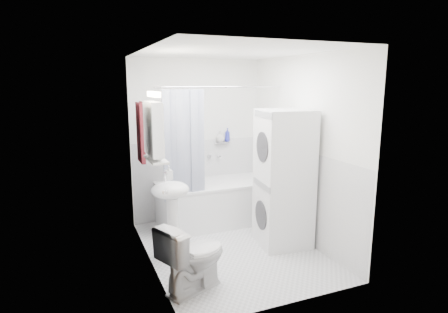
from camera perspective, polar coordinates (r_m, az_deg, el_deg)
name	(u,v)px	position (r m, az deg, el deg)	size (l,w,h in m)	color
floor	(231,249)	(4.85, 1.10, -13.88)	(2.60, 2.60, 0.00)	silver
room_walls	(232,132)	(4.43, 1.17, 3.83)	(2.60, 2.60, 2.60)	white
wainscot	(222,197)	(4.88, -0.25, -6.13)	(1.98, 2.58, 2.58)	white
door	(165,192)	(3.72, -8.98, -5.40)	(0.05, 2.00, 2.00)	brown
bathtub	(214,201)	(5.56, -1.52, -6.73)	(1.64, 0.77, 0.62)	white
tub_spout	(218,156)	(5.78, -0.87, 0.09)	(0.04, 0.04, 0.12)	silver
curtain_rod	(222,87)	(4.99, -0.26, 10.56)	(0.02, 0.02, 1.82)	silver
shower_curtain	(184,146)	(4.88, -6.06, 1.63)	(0.55, 0.02, 1.45)	#16224E
sink	(171,202)	(4.37, -8.08, -6.92)	(0.44, 0.37, 1.04)	white
medicine_cabinet	(154,127)	(4.24, -10.68, 4.38)	(0.13, 0.50, 0.71)	white
shelf	(156,159)	(4.30, -10.32, -0.44)	(0.18, 0.54, 0.03)	silver
shower_caddy	(222,143)	(5.75, -0.38, 2.14)	(0.22, 0.06, 0.02)	silver
towel	(141,131)	(4.88, -12.60, 3.78)	(0.07, 0.32, 0.79)	maroon
washer_dryer	(283,179)	(4.78, 9.04, -3.33)	(0.69, 0.68, 1.73)	white
toilet	(193,256)	(3.87, -4.67, -14.94)	(0.40, 0.72, 0.70)	white
soap_pump	(169,176)	(4.54, -8.39, -3.02)	(0.08, 0.17, 0.08)	gray
shelf_bottle	(159,158)	(4.15, -9.90, -0.18)	(0.07, 0.18, 0.07)	gray
shelf_cup	(154,152)	(4.41, -10.68, 0.65)	(0.10, 0.09, 0.10)	gray
shampoo_a	(220,138)	(5.73, -0.58, 2.87)	(0.13, 0.17, 0.13)	gray
shampoo_b	(227,139)	(5.78, 0.52, 2.69)	(0.08, 0.21, 0.08)	#292EA5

